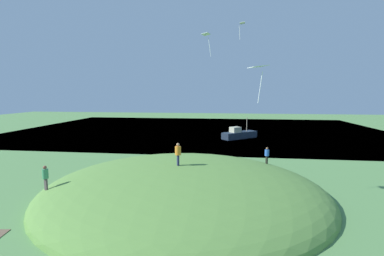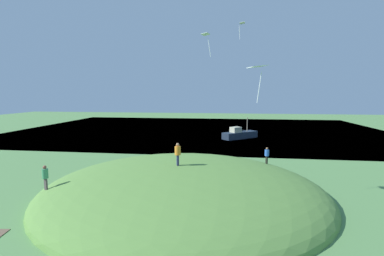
{
  "view_description": "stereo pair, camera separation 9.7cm",
  "coord_description": "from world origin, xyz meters",
  "px_view_note": "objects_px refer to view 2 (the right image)",
  "views": [
    {
      "loc": [
        31.06,
        5.73,
        8.16
      ],
      "look_at": [
        3.08,
        2.17,
        4.52
      ],
      "focal_mm": 25.32,
      "sensor_mm": 36.0,
      "label": 1
    },
    {
      "loc": [
        31.05,
        5.83,
        8.16
      ],
      "look_at": [
        3.08,
        2.17,
        4.52
      ],
      "focal_mm": 25.32,
      "sensor_mm": 36.0,
      "label": 2
    }
  ],
  "objects_px": {
    "boat_on_lake": "(239,134)",
    "person_watching_kites": "(267,154)",
    "kite_8": "(206,36)",
    "mooring_post": "(179,151)",
    "person_on_hilltop": "(45,175)",
    "kite_7": "(242,24)",
    "kite_1": "(257,68)",
    "person_with_child": "(178,152)"
  },
  "relations": [
    {
      "from": "person_with_child",
      "to": "kite_1",
      "type": "bearing_deg",
      "value": -164.58
    },
    {
      "from": "boat_on_lake",
      "to": "mooring_post",
      "type": "height_order",
      "value": "boat_on_lake"
    },
    {
      "from": "kite_1",
      "to": "kite_7",
      "type": "relative_size",
      "value": 1.37
    },
    {
      "from": "boat_on_lake",
      "to": "person_with_child",
      "type": "bearing_deg",
      "value": 37.65
    },
    {
      "from": "person_with_child",
      "to": "person_watching_kites",
      "type": "height_order",
      "value": "person_with_child"
    },
    {
      "from": "boat_on_lake",
      "to": "kite_7",
      "type": "bearing_deg",
      "value": 47.11
    },
    {
      "from": "kite_1",
      "to": "kite_7",
      "type": "xyz_separation_m",
      "value": [
        -10.65,
        -0.36,
        4.74
      ]
    },
    {
      "from": "kite_7",
      "to": "kite_8",
      "type": "bearing_deg",
      "value": -27.04
    },
    {
      "from": "person_on_hilltop",
      "to": "kite_1",
      "type": "height_order",
      "value": "kite_1"
    },
    {
      "from": "mooring_post",
      "to": "kite_8",
      "type": "bearing_deg",
      "value": 17.77
    },
    {
      "from": "kite_1",
      "to": "person_watching_kites",
      "type": "bearing_deg",
      "value": 168.5
    },
    {
      "from": "boat_on_lake",
      "to": "kite_1",
      "type": "distance_m",
      "value": 35.85
    },
    {
      "from": "person_with_child",
      "to": "mooring_post",
      "type": "xyz_separation_m",
      "value": [
        -13.81,
        -2.44,
        -2.96
      ]
    },
    {
      "from": "kite_1",
      "to": "kite_8",
      "type": "height_order",
      "value": "kite_8"
    },
    {
      "from": "person_with_child",
      "to": "person_watching_kites",
      "type": "distance_m",
      "value": 9.01
    },
    {
      "from": "kite_1",
      "to": "kite_7",
      "type": "distance_m",
      "value": 11.66
    },
    {
      "from": "kite_7",
      "to": "person_on_hilltop",
      "type": "bearing_deg",
      "value": -62.54
    },
    {
      "from": "kite_1",
      "to": "person_on_hilltop",
      "type": "bearing_deg",
      "value": -102.23
    },
    {
      "from": "person_on_hilltop",
      "to": "kite_7",
      "type": "xyz_separation_m",
      "value": [
        -7.46,
        14.35,
        11.96
      ]
    },
    {
      "from": "person_watching_kites",
      "to": "kite_7",
      "type": "relative_size",
      "value": 1.1
    },
    {
      "from": "boat_on_lake",
      "to": "kite_7",
      "type": "xyz_separation_m",
      "value": [
        24.12,
        -1.11,
        13.45
      ]
    },
    {
      "from": "person_on_hilltop",
      "to": "kite_8",
      "type": "height_order",
      "value": "kite_8"
    },
    {
      "from": "kite_1",
      "to": "kite_8",
      "type": "xyz_separation_m",
      "value": [
        -5.31,
        -3.09,
        2.75
      ]
    },
    {
      "from": "kite_7",
      "to": "kite_8",
      "type": "height_order",
      "value": "kite_7"
    },
    {
      "from": "boat_on_lake",
      "to": "person_watching_kites",
      "type": "distance_m",
      "value": 23.91
    },
    {
      "from": "person_on_hilltop",
      "to": "kite_8",
      "type": "distance_m",
      "value": 15.46
    },
    {
      "from": "boat_on_lake",
      "to": "mooring_post",
      "type": "bearing_deg",
      "value": 19.58
    },
    {
      "from": "person_with_child",
      "to": "kite_7",
      "type": "xyz_separation_m",
      "value": [
        -4.41,
        5.01,
        10.62
      ]
    },
    {
      "from": "person_with_child",
      "to": "person_watching_kites",
      "type": "bearing_deg",
      "value": -83.34
    },
    {
      "from": "mooring_post",
      "to": "person_with_child",
      "type": "bearing_deg",
      "value": 10.02
    },
    {
      "from": "person_watching_kites",
      "to": "mooring_post",
      "type": "xyz_separation_m",
      "value": [
        -9.07,
        -10.04,
        -1.97
      ]
    },
    {
      "from": "mooring_post",
      "to": "person_watching_kites",
      "type": "bearing_deg",
      "value": 47.91
    },
    {
      "from": "person_with_child",
      "to": "kite_7",
      "type": "relative_size",
      "value": 1.29
    },
    {
      "from": "person_with_child",
      "to": "kite_7",
      "type": "height_order",
      "value": "kite_7"
    },
    {
      "from": "kite_7",
      "to": "mooring_post",
      "type": "distance_m",
      "value": 18.12
    },
    {
      "from": "kite_1",
      "to": "mooring_post",
      "type": "bearing_deg",
      "value": -158.72
    },
    {
      "from": "person_with_child",
      "to": "kite_8",
      "type": "xyz_separation_m",
      "value": [
        0.93,
        2.28,
        8.64
      ]
    },
    {
      "from": "person_watching_kites",
      "to": "kite_8",
      "type": "distance_m",
      "value": 12.38
    },
    {
      "from": "boat_on_lake",
      "to": "person_watching_kites",
      "type": "height_order",
      "value": "boat_on_lake"
    },
    {
      "from": "person_with_child",
      "to": "kite_8",
      "type": "height_order",
      "value": "kite_8"
    },
    {
      "from": "kite_8",
      "to": "mooring_post",
      "type": "height_order",
      "value": "kite_8"
    },
    {
      "from": "kite_8",
      "to": "mooring_post",
      "type": "relative_size",
      "value": 1.35
    }
  ]
}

